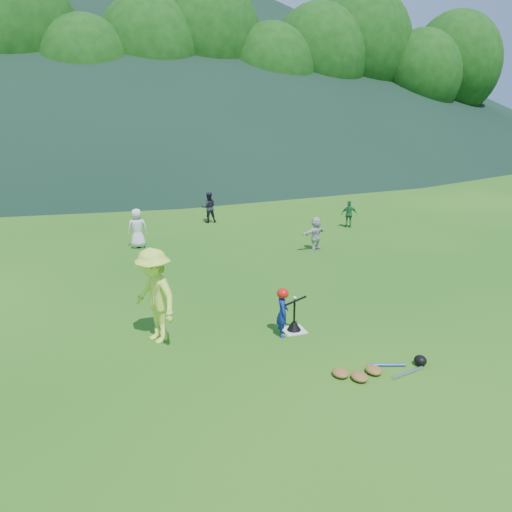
{
  "coord_description": "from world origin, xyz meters",
  "views": [
    {
      "loc": [
        -3.76,
        -8.75,
        4.58
      ],
      "look_at": [
        0.0,
        2.5,
        0.9
      ],
      "focal_mm": 35.0,
      "sensor_mm": 36.0,
      "label": 1
    }
  ],
  "objects_px": {
    "adult_coach": "(155,296)",
    "fielder_b": "(209,207)",
    "fielder_a": "(137,228)",
    "fielder_d": "(315,234)",
    "fielder_c": "(349,214)",
    "equipment_pile": "(374,370)",
    "batter_child": "(282,313)",
    "batting_tee": "(294,325)",
    "home_plate": "(294,330)"
  },
  "relations": [
    {
      "from": "fielder_a",
      "to": "equipment_pile",
      "type": "bearing_deg",
      "value": 112.1
    },
    {
      "from": "home_plate",
      "to": "fielder_a",
      "type": "relative_size",
      "value": 0.35
    },
    {
      "from": "fielder_b",
      "to": "adult_coach",
      "type": "bearing_deg",
      "value": 73.89
    },
    {
      "from": "home_plate",
      "to": "fielder_b",
      "type": "xyz_separation_m",
      "value": [
        0.59,
        10.13,
        0.59
      ]
    },
    {
      "from": "home_plate",
      "to": "equipment_pile",
      "type": "bearing_deg",
      "value": -71.61
    },
    {
      "from": "adult_coach",
      "to": "batting_tee",
      "type": "xyz_separation_m",
      "value": [
        2.77,
        -0.47,
        -0.83
      ]
    },
    {
      "from": "adult_coach",
      "to": "fielder_b",
      "type": "bearing_deg",
      "value": 136.79
    },
    {
      "from": "adult_coach",
      "to": "fielder_d",
      "type": "height_order",
      "value": "adult_coach"
    },
    {
      "from": "fielder_a",
      "to": "batting_tee",
      "type": "xyz_separation_m",
      "value": [
        2.43,
        -7.39,
        -0.52
      ]
    },
    {
      "from": "adult_coach",
      "to": "fielder_a",
      "type": "height_order",
      "value": "adult_coach"
    },
    {
      "from": "fielder_a",
      "to": "fielder_c",
      "type": "bearing_deg",
      "value": -174.39
    },
    {
      "from": "fielder_c",
      "to": "equipment_pile",
      "type": "bearing_deg",
      "value": 78.48
    },
    {
      "from": "batter_child",
      "to": "fielder_a",
      "type": "height_order",
      "value": "fielder_a"
    },
    {
      "from": "adult_coach",
      "to": "home_plate",
      "type": "bearing_deg",
      "value": 56.37
    },
    {
      "from": "batter_child",
      "to": "fielder_c",
      "type": "bearing_deg",
      "value": -18.5
    },
    {
      "from": "adult_coach",
      "to": "fielder_d",
      "type": "relative_size",
      "value": 1.75
    },
    {
      "from": "batter_child",
      "to": "equipment_pile",
      "type": "relative_size",
      "value": 0.56
    },
    {
      "from": "equipment_pile",
      "to": "fielder_c",
      "type": "bearing_deg",
      "value": 63.84
    },
    {
      "from": "batter_child",
      "to": "batting_tee",
      "type": "bearing_deg",
      "value": -51.5
    },
    {
      "from": "home_plate",
      "to": "fielder_a",
      "type": "bearing_deg",
      "value": 108.22
    },
    {
      "from": "home_plate",
      "to": "fielder_a",
      "type": "xyz_separation_m",
      "value": [
        -2.43,
        7.39,
        0.64
      ]
    },
    {
      "from": "batter_child",
      "to": "fielder_d",
      "type": "relative_size",
      "value": 0.91
    },
    {
      "from": "batter_child",
      "to": "adult_coach",
      "type": "bearing_deg",
      "value": 94.68
    },
    {
      "from": "fielder_b",
      "to": "equipment_pile",
      "type": "distance_m",
      "value": 12.18
    },
    {
      "from": "batting_tee",
      "to": "equipment_pile",
      "type": "bearing_deg",
      "value": -71.61
    },
    {
      "from": "batter_child",
      "to": "fielder_b",
      "type": "distance_m",
      "value": 10.29
    },
    {
      "from": "fielder_a",
      "to": "batting_tee",
      "type": "bearing_deg",
      "value": 112.06
    },
    {
      "from": "fielder_c",
      "to": "fielder_a",
      "type": "bearing_deg",
      "value": 16.41
    },
    {
      "from": "batter_child",
      "to": "fielder_d",
      "type": "distance_m",
      "value": 6.28
    },
    {
      "from": "adult_coach",
      "to": "fielder_d",
      "type": "bearing_deg",
      "value": 106.03
    },
    {
      "from": "equipment_pile",
      "to": "batting_tee",
      "type": "bearing_deg",
      "value": 108.39
    },
    {
      "from": "home_plate",
      "to": "fielder_d",
      "type": "height_order",
      "value": "fielder_d"
    },
    {
      "from": "fielder_a",
      "to": "fielder_d",
      "type": "xyz_separation_m",
      "value": [
        5.36,
        -2.13,
        -0.1
      ]
    },
    {
      "from": "batter_child",
      "to": "fielder_a",
      "type": "distance_m",
      "value": 7.8
    },
    {
      "from": "adult_coach",
      "to": "equipment_pile",
      "type": "height_order",
      "value": "adult_coach"
    },
    {
      "from": "home_plate",
      "to": "batting_tee",
      "type": "xyz_separation_m",
      "value": [
        0.0,
        0.0,
        0.12
      ]
    },
    {
      "from": "adult_coach",
      "to": "fielder_b",
      "type": "xyz_separation_m",
      "value": [
        3.35,
        9.66,
        -0.35
      ]
    },
    {
      "from": "fielder_b",
      "to": "equipment_pile",
      "type": "relative_size",
      "value": 0.67
    },
    {
      "from": "adult_coach",
      "to": "fielder_b",
      "type": "relative_size",
      "value": 1.59
    },
    {
      "from": "batting_tee",
      "to": "fielder_b",
      "type": "bearing_deg",
      "value": 86.69
    },
    {
      "from": "fielder_c",
      "to": "equipment_pile",
      "type": "height_order",
      "value": "fielder_c"
    },
    {
      "from": "fielder_d",
      "to": "equipment_pile",
      "type": "xyz_separation_m",
      "value": [
        -2.25,
        -7.3,
        -0.48
      ]
    },
    {
      "from": "fielder_d",
      "to": "equipment_pile",
      "type": "relative_size",
      "value": 0.61
    },
    {
      "from": "fielder_d",
      "to": "batting_tee",
      "type": "bearing_deg",
      "value": 38.86
    },
    {
      "from": "batter_child",
      "to": "equipment_pile",
      "type": "distance_m",
      "value": 2.2
    },
    {
      "from": "fielder_a",
      "to": "fielder_c",
      "type": "xyz_separation_m",
      "value": [
        7.86,
        0.24,
        -0.13
      ]
    },
    {
      "from": "fielder_a",
      "to": "batting_tee",
      "type": "height_order",
      "value": "fielder_a"
    },
    {
      "from": "home_plate",
      "to": "fielder_a",
      "type": "distance_m",
      "value": 7.8
    },
    {
      "from": "home_plate",
      "to": "batting_tee",
      "type": "bearing_deg",
      "value": 0.0
    },
    {
      "from": "fielder_b",
      "to": "batting_tee",
      "type": "bearing_deg",
      "value": 89.71
    }
  ]
}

